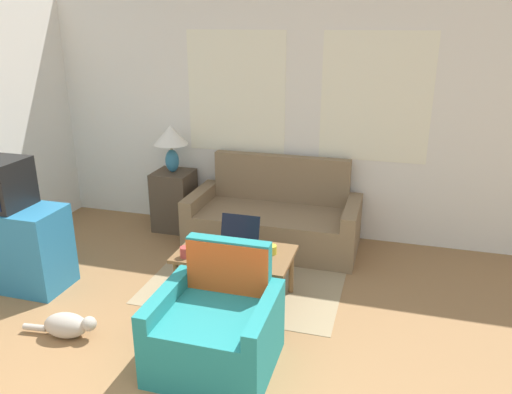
# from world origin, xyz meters

# --- Properties ---
(wall_back) EXTENTS (6.93, 0.06, 2.60)m
(wall_back) POSITION_xyz_m (-0.00, 3.74, 1.31)
(wall_back) COLOR white
(wall_back) RESTS_ON ground_plane
(rug) EXTENTS (1.75, 1.81, 0.01)m
(rug) POSITION_xyz_m (-0.32, 2.67, 0.00)
(rug) COLOR #9E8966
(rug) RESTS_ON ground_plane
(couch) EXTENTS (1.78, 0.82, 0.91)m
(couch) POSITION_xyz_m (-0.28, 3.31, 0.27)
(couch) COLOR #846B4C
(couch) RESTS_ON ground_plane
(armchair) EXTENTS (0.81, 0.74, 0.83)m
(armchair) POSITION_xyz_m (-0.18, 1.27, 0.26)
(armchair) COLOR teal
(armchair) RESTS_ON ground_plane
(tv_dresser) EXTENTS (1.08, 0.49, 0.75)m
(tv_dresser) POSITION_xyz_m (-2.38, 1.81, 0.38)
(tv_dresser) COLOR teal
(tv_dresser) RESTS_ON ground_plane
(side_table) EXTENTS (0.42, 0.42, 0.68)m
(side_table) POSITION_xyz_m (-1.50, 3.42, 0.34)
(side_table) COLOR #4C3D2D
(side_table) RESTS_ON ground_plane
(table_lamp) EXTENTS (0.38, 0.38, 0.53)m
(table_lamp) POSITION_xyz_m (-1.50, 3.42, 1.06)
(table_lamp) COLOR teal
(table_lamp) RESTS_ON side_table
(coffee_table) EXTENTS (0.97, 0.59, 0.45)m
(coffee_table) POSITION_xyz_m (-0.32, 2.10, 0.40)
(coffee_table) COLOR brown
(coffee_table) RESTS_ON ground_plane
(laptop) EXTENTS (0.34, 0.31, 0.25)m
(laptop) POSITION_xyz_m (-0.34, 2.22, 0.50)
(laptop) COLOR #47474C
(laptop) RESTS_ON coffee_table
(cup_navy) EXTENTS (0.09, 0.09, 0.09)m
(cup_navy) POSITION_xyz_m (-0.69, 1.91, 0.49)
(cup_navy) COLOR #B23D38
(cup_navy) RESTS_ON coffee_table
(cup_yellow) EXTENTS (0.09, 0.09, 0.07)m
(cup_yellow) POSITION_xyz_m (-0.02, 2.17, 0.48)
(cup_yellow) COLOR gold
(cup_yellow) RESTS_ON coffee_table
(cup_white) EXTENTS (0.09, 0.09, 0.10)m
(cup_white) POSITION_xyz_m (-0.12, 1.91, 0.49)
(cup_white) COLOR #B23D38
(cup_white) RESTS_ON coffee_table
(cat_black) EXTENTS (0.61, 0.23, 0.19)m
(cat_black) POSITION_xyz_m (-1.38, 1.23, 0.10)
(cat_black) COLOR #B7AD9E
(cat_black) RESTS_ON ground_plane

